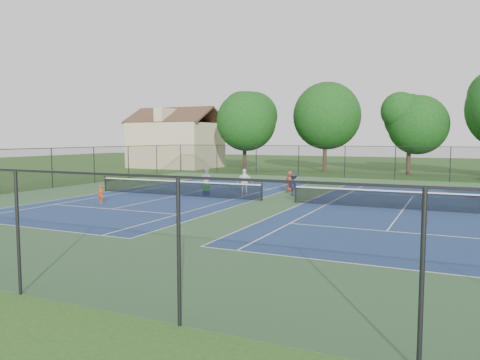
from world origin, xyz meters
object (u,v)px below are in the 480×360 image
at_px(bystander_a, 245,182).
at_px(tree_back_b, 325,112).
at_px(ball_crate, 206,193).
at_px(instructor, 207,180).
at_px(bystander_b, 293,184).
at_px(tree_back_a, 245,118).
at_px(child_player, 101,194).
at_px(bystander_c, 290,181).
at_px(ball_hopper, 206,188).
at_px(clapboard_house, 176,143).
at_px(tree_back_c, 410,121).

bearing_deg(bystander_a, tree_back_b, -110.45).
bearing_deg(ball_crate, instructor, 117.98).
relative_size(bystander_a, bystander_b, 1.16).
xyz_separation_m(tree_back_a, bystander_a, (9.95, -22.05, -5.16)).
distance_m(child_player, bystander_c, 13.00).
distance_m(tree_back_a, child_player, 29.78).
relative_size(instructor, bystander_c, 1.14).
distance_m(bystander_c, ball_hopper, 6.11).
distance_m(clapboard_house, child_player, 33.20).
relative_size(tree_back_c, bystander_a, 4.80).
height_order(bystander_b, ball_hopper, bystander_b).
xyz_separation_m(instructor, bystander_c, (5.26, 2.56, -0.10)).
relative_size(clapboard_house, ball_hopper, 27.30).
bearing_deg(ball_crate, tree_back_a, 108.26).
xyz_separation_m(tree_back_a, ball_hopper, (7.58, -22.96, -5.54)).
bearing_deg(ball_crate, ball_hopper, 0.00).
bearing_deg(tree_back_c, ball_hopper, -113.51).
height_order(tree_back_b, child_player, tree_back_b).
height_order(bystander_b, bystander_c, bystander_b).
relative_size(tree_back_c, instructor, 5.12).
bearing_deg(tree_back_b, instructor, -95.79).
relative_size(tree_back_a, bystander_c, 6.38).
xyz_separation_m(bystander_c, ball_crate, (-4.33, -4.31, -0.57)).
height_order(tree_back_a, bystander_a, tree_back_a).
xyz_separation_m(instructor, ball_hopper, (0.93, -1.75, -0.32)).
distance_m(instructor, bystander_c, 5.85).
bearing_deg(ball_crate, bystander_c, 44.82).
distance_m(bystander_c, ball_crate, 6.13).
xyz_separation_m(tree_back_c, child_player, (-13.98, -29.99, -4.94)).
height_order(bystander_c, ball_crate, bystander_c).
bearing_deg(clapboard_house, bystander_b, -43.72).
bearing_deg(tree_back_b, tree_back_c, -6.34).
bearing_deg(ball_hopper, ball_crate, 0.00).
distance_m(bystander_a, ball_hopper, 2.57).
bearing_deg(child_player, bystander_b, 54.57).
relative_size(child_player, bystander_a, 0.62).
height_order(tree_back_b, bystander_c, tree_back_b).
bearing_deg(instructor, tree_back_a, -61.30).
distance_m(tree_back_a, bystander_a, 24.73).
bearing_deg(bystander_b, tree_back_c, -67.89).
bearing_deg(tree_back_a, bystander_c, -57.45).
bearing_deg(tree_back_c, instructor, -117.07).
bearing_deg(ball_crate, bystander_a, 21.03).
xyz_separation_m(bystander_a, ball_crate, (-2.37, -0.91, -0.73)).
bearing_deg(tree_back_b, ball_hopper, -93.27).
bearing_deg(tree_back_c, ball_crate, -113.51).
distance_m(tree_back_a, tree_back_b, 9.24).
relative_size(bystander_a, bystander_c, 1.22).
relative_size(instructor, ball_crate, 4.41).
xyz_separation_m(bystander_b, ball_crate, (-5.33, -2.06, -0.60)).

